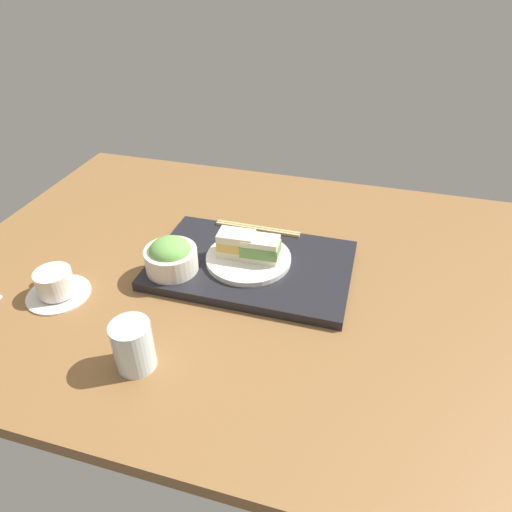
% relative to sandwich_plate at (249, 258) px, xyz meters
% --- Properties ---
extents(ground_plane, '(1.40, 1.00, 0.03)m').
position_rel_sandwich_plate_xyz_m(ground_plane, '(-0.01, -0.00, -0.04)').
color(ground_plane, brown).
extents(serving_tray, '(0.45, 0.29, 0.02)m').
position_rel_sandwich_plate_xyz_m(serving_tray, '(-0.00, -0.00, -0.02)').
color(serving_tray, black).
rests_on(serving_tray, ground_plane).
extents(sandwich_plate, '(0.19, 0.19, 0.01)m').
position_rel_sandwich_plate_xyz_m(sandwich_plate, '(0.00, 0.00, 0.00)').
color(sandwich_plate, silver).
rests_on(sandwich_plate, serving_tray).
extents(sandwich_near, '(0.09, 0.06, 0.05)m').
position_rel_sandwich_plate_xyz_m(sandwich_near, '(-0.03, -0.00, 0.03)').
color(sandwich_near, '#EFE5C1').
rests_on(sandwich_near, sandwich_plate).
extents(sandwich_far, '(0.08, 0.05, 0.06)m').
position_rel_sandwich_plate_xyz_m(sandwich_far, '(0.03, 0.00, 0.03)').
color(sandwich_far, beige).
rests_on(sandwich_far, sandwich_plate).
extents(salad_bowl, '(0.11, 0.11, 0.08)m').
position_rel_sandwich_plate_xyz_m(salad_bowl, '(0.15, 0.08, 0.03)').
color(salad_bowl, silver).
rests_on(salad_bowl, serving_tray).
extents(chopsticks_pair, '(0.22, 0.02, 0.01)m').
position_rel_sandwich_plate_xyz_m(chopsticks_pair, '(0.02, -0.13, -0.00)').
color(chopsticks_pair, tan).
rests_on(chopsticks_pair, serving_tray).
extents(coffee_cup, '(0.13, 0.13, 0.06)m').
position_rel_sandwich_plate_xyz_m(coffee_cup, '(0.36, 0.20, -0.00)').
color(coffee_cup, silver).
rests_on(coffee_cup, ground_plane).
extents(drinking_glass, '(0.07, 0.07, 0.10)m').
position_rel_sandwich_plate_xyz_m(drinking_glass, '(0.11, 0.33, 0.02)').
color(drinking_glass, silver).
rests_on(drinking_glass, ground_plane).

